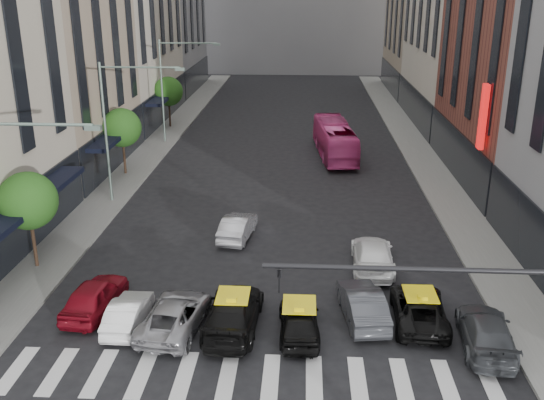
# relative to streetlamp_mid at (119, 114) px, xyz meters

# --- Properties ---
(sidewalk_left) EXTENTS (3.00, 96.00, 0.15)m
(sidewalk_left) POSITION_rel_streetlamp_mid_xyz_m (-1.46, 10.00, -5.83)
(sidewalk_left) COLOR slate
(sidewalk_left) RESTS_ON ground
(sidewalk_right) EXTENTS (3.00, 96.00, 0.15)m
(sidewalk_right) POSITION_rel_streetlamp_mid_xyz_m (21.54, 10.00, -5.83)
(sidewalk_right) COLOR slate
(sidewalk_right) RESTS_ON ground
(building_left_b) EXTENTS (8.00, 16.00, 24.00)m
(building_left_b) POSITION_rel_streetlamp_mid_xyz_m (-6.96, 8.00, 6.10)
(building_left_b) COLOR tan
(building_left_b) RESTS_ON ground
(tree_near) EXTENTS (2.88, 2.88, 4.95)m
(tree_near) POSITION_rel_streetlamp_mid_xyz_m (-1.76, -10.00, -2.25)
(tree_near) COLOR black
(tree_near) RESTS_ON sidewalk_left
(tree_mid) EXTENTS (2.88, 2.88, 4.95)m
(tree_mid) POSITION_rel_streetlamp_mid_xyz_m (-1.76, 6.00, -2.25)
(tree_mid) COLOR black
(tree_mid) RESTS_ON sidewalk_left
(tree_far) EXTENTS (2.88, 2.88, 4.95)m
(tree_far) POSITION_rel_streetlamp_mid_xyz_m (-1.76, 22.00, -2.25)
(tree_far) COLOR black
(tree_far) RESTS_ON sidewalk_left
(streetlamp_mid) EXTENTS (5.38, 0.25, 9.00)m
(streetlamp_mid) POSITION_rel_streetlamp_mid_xyz_m (0.00, 0.00, 0.00)
(streetlamp_mid) COLOR gray
(streetlamp_mid) RESTS_ON sidewalk_left
(streetlamp_far) EXTENTS (5.38, 0.25, 9.00)m
(streetlamp_far) POSITION_rel_streetlamp_mid_xyz_m (0.00, 16.00, 0.00)
(streetlamp_far) COLOR gray
(streetlamp_far) RESTS_ON sidewalk_left
(traffic_signal) EXTENTS (10.10, 0.20, 6.00)m
(traffic_signal) POSITION_rel_streetlamp_mid_xyz_m (17.74, -21.00, -1.43)
(traffic_signal) COLOR black
(traffic_signal) RESTS_ON ground
(liberty_sign) EXTENTS (0.30, 0.70, 4.00)m
(liberty_sign) POSITION_rel_streetlamp_mid_xyz_m (22.64, 0.00, 0.10)
(liberty_sign) COLOR red
(liberty_sign) RESTS_ON ground
(car_red) EXTENTS (2.16, 4.55, 1.50)m
(car_red) POSITION_rel_streetlamp_mid_xyz_m (2.64, -14.05, -5.15)
(car_red) COLOR maroon
(car_red) RESTS_ON ground
(car_white_front) EXTENTS (1.36, 3.79, 1.24)m
(car_white_front) POSITION_rel_streetlamp_mid_xyz_m (4.44, -15.18, -5.28)
(car_white_front) COLOR white
(car_white_front) RESTS_ON ground
(car_silver) EXTENTS (2.80, 5.08, 1.35)m
(car_silver) POSITION_rel_streetlamp_mid_xyz_m (6.46, -15.31, -5.23)
(car_silver) COLOR #97979C
(car_silver) RESTS_ON ground
(taxi_left) EXTENTS (2.37, 5.34, 1.52)m
(taxi_left) POSITION_rel_streetlamp_mid_xyz_m (8.90, -15.13, -5.14)
(taxi_left) COLOR black
(taxi_left) RESTS_ON ground
(taxi_center) EXTENTS (1.82, 4.14, 1.39)m
(taxi_center) POSITION_rel_streetlamp_mid_xyz_m (11.65, -15.49, -5.21)
(taxi_center) COLOR black
(taxi_center) RESTS_ON ground
(car_grey_mid) EXTENTS (2.12, 4.63, 1.47)m
(car_grey_mid) POSITION_rel_streetlamp_mid_xyz_m (14.34, -14.06, -5.17)
(car_grey_mid) COLOR #393B40
(car_grey_mid) RESTS_ON ground
(taxi_right) EXTENTS (2.44, 4.84, 1.31)m
(taxi_right) POSITION_rel_streetlamp_mid_xyz_m (16.74, -14.19, -5.25)
(taxi_right) COLOR black
(taxi_right) RESTS_ON ground
(car_grey_curb) EXTENTS (2.46, 4.98, 1.39)m
(car_grey_curb) POSITION_rel_streetlamp_mid_xyz_m (19.06, -15.99, -5.21)
(car_grey_curb) COLOR #404347
(car_grey_curb) RESTS_ON ground
(car_row2_left) EXTENTS (2.01, 4.35, 1.38)m
(car_row2_left) POSITION_rel_streetlamp_mid_xyz_m (8.03, -5.54, -5.21)
(car_row2_left) COLOR #ADACB2
(car_row2_left) RESTS_ON ground
(car_row2_right) EXTENTS (2.24, 5.12, 1.46)m
(car_row2_right) POSITION_rel_streetlamp_mid_xyz_m (15.29, -9.04, -5.17)
(car_row2_right) COLOR white
(car_row2_right) RESTS_ON ground
(bus) EXTENTS (3.45, 10.62, 2.91)m
(bus) POSITION_rel_streetlamp_mid_xyz_m (14.27, 12.12, -4.45)
(bus) COLOR #DC408E
(bus) RESTS_ON ground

